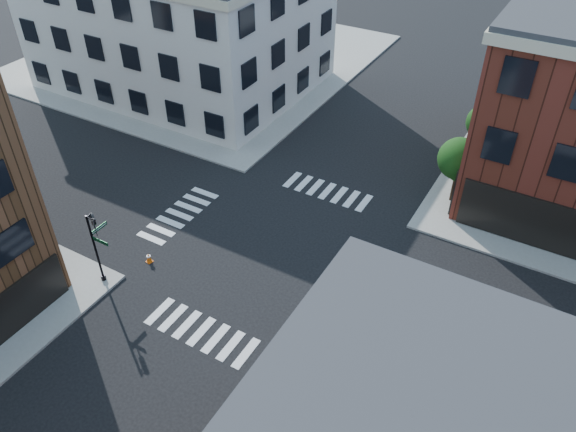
% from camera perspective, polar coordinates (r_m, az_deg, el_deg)
% --- Properties ---
extents(ground, '(120.00, 120.00, 0.00)m').
position_cam_1_polar(ground, '(33.02, -1.50, -3.60)').
color(ground, black).
rests_on(ground, ground).
extents(sidewalk_nw, '(30.00, 30.00, 0.15)m').
position_cam_1_polar(sidewalk_nw, '(58.27, -8.74, 15.66)').
color(sidewalk_nw, gray).
rests_on(sidewalk_nw, ground).
extents(building_nw, '(22.00, 16.00, 11.00)m').
position_cam_1_polar(building_nw, '(51.58, -10.98, 18.89)').
color(building_nw, beige).
rests_on(building_nw, ground).
extents(tree_near, '(2.69, 2.69, 4.49)m').
position_cam_1_polar(tree_near, '(36.57, 17.05, 5.35)').
color(tree_near, black).
rests_on(tree_near, ground).
extents(tree_far, '(2.43, 2.43, 4.07)m').
position_cam_1_polar(tree_far, '(41.88, 19.30, 8.78)').
color(tree_far, black).
rests_on(tree_far, ground).
extents(signal_pole, '(1.29, 1.24, 4.60)m').
position_cam_1_polar(signal_pole, '(30.98, -18.90, -2.44)').
color(signal_pole, black).
rests_on(signal_pole, ground).
extents(box_truck, '(8.96, 2.86, 4.03)m').
position_cam_1_polar(box_truck, '(25.82, 19.51, -15.41)').
color(box_truck, silver).
rests_on(box_truck, ground).
extents(traffic_cone, '(0.40, 0.40, 0.64)m').
position_cam_1_polar(traffic_cone, '(33.11, -13.96, -4.13)').
color(traffic_cone, '#E05709').
rests_on(traffic_cone, ground).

